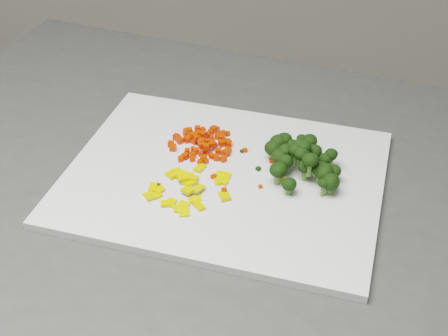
# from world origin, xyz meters

# --- Properties ---
(cutting_board) EXTENTS (0.45, 0.37, 0.01)m
(cutting_board) POSITION_xyz_m (0.30, 0.09, 0.91)
(cutting_board) COLOR silver
(cutting_board) RESTS_ON counter_block
(carrot_pile) EXTENTS (0.09, 0.09, 0.03)m
(carrot_pile) POSITION_xyz_m (0.26, 0.15, 0.92)
(carrot_pile) COLOR red
(carrot_pile) RESTS_ON cutting_board
(pepper_pile) EXTENTS (0.11, 0.11, 0.01)m
(pepper_pile) POSITION_xyz_m (0.27, 0.05, 0.92)
(pepper_pile) COLOR #E0BD0B
(pepper_pile) RESTS_ON cutting_board
(broccoli_pile) EXTENTS (0.11, 0.11, 0.05)m
(broccoli_pile) POSITION_xyz_m (0.40, 0.11, 0.94)
(broccoli_pile) COLOR black
(broccoli_pile) RESTS_ON cutting_board
(carrot_cube_0) EXTENTS (0.01, 0.01, 0.01)m
(carrot_cube_0) POSITION_xyz_m (0.27, 0.18, 0.91)
(carrot_cube_0) COLOR red
(carrot_cube_0) RESTS_ON carrot_pile
(carrot_cube_1) EXTENTS (0.01, 0.01, 0.01)m
(carrot_cube_1) POSITION_xyz_m (0.27, 0.13, 0.92)
(carrot_cube_1) COLOR red
(carrot_cube_1) RESTS_ON carrot_pile
(carrot_cube_2) EXTENTS (0.01, 0.01, 0.01)m
(carrot_cube_2) POSITION_xyz_m (0.28, 0.15, 0.91)
(carrot_cube_2) COLOR red
(carrot_cube_2) RESTS_ON carrot_pile
(carrot_cube_3) EXTENTS (0.01, 0.01, 0.01)m
(carrot_cube_3) POSITION_xyz_m (0.25, 0.13, 0.91)
(carrot_cube_3) COLOR red
(carrot_cube_3) RESTS_ON carrot_pile
(carrot_cube_4) EXTENTS (0.01, 0.01, 0.01)m
(carrot_cube_4) POSITION_xyz_m (0.30, 0.16, 0.91)
(carrot_cube_4) COLOR red
(carrot_cube_4) RESTS_ON carrot_pile
(carrot_cube_5) EXTENTS (0.01, 0.01, 0.01)m
(carrot_cube_5) POSITION_xyz_m (0.24, 0.17, 0.91)
(carrot_cube_5) COLOR red
(carrot_cube_5) RESTS_ON carrot_pile
(carrot_cube_6) EXTENTS (0.01, 0.01, 0.01)m
(carrot_cube_6) POSITION_xyz_m (0.26, 0.14, 0.92)
(carrot_cube_6) COLOR red
(carrot_cube_6) RESTS_ON carrot_pile
(carrot_cube_7) EXTENTS (0.01, 0.01, 0.01)m
(carrot_cube_7) POSITION_xyz_m (0.27, 0.14, 0.92)
(carrot_cube_7) COLOR red
(carrot_cube_7) RESTS_ON carrot_pile
(carrot_cube_8) EXTENTS (0.01, 0.01, 0.01)m
(carrot_cube_8) POSITION_xyz_m (0.27, 0.15, 0.92)
(carrot_cube_8) COLOR red
(carrot_cube_8) RESTS_ON carrot_pile
(carrot_cube_9) EXTENTS (0.01, 0.01, 0.01)m
(carrot_cube_9) POSITION_xyz_m (0.30, 0.14, 0.91)
(carrot_cube_9) COLOR red
(carrot_cube_9) RESTS_ON carrot_pile
(carrot_cube_10) EXTENTS (0.01, 0.01, 0.01)m
(carrot_cube_10) POSITION_xyz_m (0.25, 0.15, 0.91)
(carrot_cube_10) COLOR red
(carrot_cube_10) RESTS_ON carrot_pile
(carrot_cube_11) EXTENTS (0.01, 0.01, 0.01)m
(carrot_cube_11) POSITION_xyz_m (0.24, 0.16, 0.91)
(carrot_cube_11) COLOR red
(carrot_cube_11) RESTS_ON carrot_pile
(carrot_cube_12) EXTENTS (0.01, 0.01, 0.01)m
(carrot_cube_12) POSITION_xyz_m (0.26, 0.14, 0.91)
(carrot_cube_12) COLOR red
(carrot_cube_12) RESTS_ON carrot_pile
(carrot_cube_13) EXTENTS (0.01, 0.01, 0.01)m
(carrot_cube_13) POSITION_xyz_m (0.27, 0.14, 0.92)
(carrot_cube_13) COLOR red
(carrot_cube_13) RESTS_ON carrot_pile
(carrot_cube_14) EXTENTS (0.01, 0.01, 0.01)m
(carrot_cube_14) POSITION_xyz_m (0.27, 0.11, 0.91)
(carrot_cube_14) COLOR red
(carrot_cube_14) RESTS_ON carrot_pile
(carrot_cube_15) EXTENTS (0.01, 0.01, 0.01)m
(carrot_cube_15) POSITION_xyz_m (0.29, 0.16, 0.91)
(carrot_cube_15) COLOR red
(carrot_cube_15) RESTS_ON carrot_pile
(carrot_cube_16) EXTENTS (0.01, 0.01, 0.01)m
(carrot_cube_16) POSITION_xyz_m (0.29, 0.15, 0.92)
(carrot_cube_16) COLOR red
(carrot_cube_16) RESTS_ON carrot_pile
(carrot_cube_17) EXTENTS (0.01, 0.01, 0.01)m
(carrot_cube_17) POSITION_xyz_m (0.29, 0.18, 0.91)
(carrot_cube_17) COLOR red
(carrot_cube_17) RESTS_ON carrot_pile
(carrot_cube_18) EXTENTS (0.01, 0.01, 0.01)m
(carrot_cube_18) POSITION_xyz_m (0.26, 0.14, 0.92)
(carrot_cube_18) COLOR red
(carrot_cube_18) RESTS_ON carrot_pile
(carrot_cube_19) EXTENTS (0.01, 0.01, 0.01)m
(carrot_cube_19) POSITION_xyz_m (0.26, 0.11, 0.91)
(carrot_cube_19) COLOR red
(carrot_cube_19) RESTS_ON carrot_pile
(carrot_cube_20) EXTENTS (0.01, 0.01, 0.01)m
(carrot_cube_20) POSITION_xyz_m (0.30, 0.14, 0.91)
(carrot_cube_20) COLOR red
(carrot_cube_20) RESTS_ON carrot_pile
(carrot_cube_21) EXTENTS (0.01, 0.01, 0.01)m
(carrot_cube_21) POSITION_xyz_m (0.27, 0.11, 0.91)
(carrot_cube_21) COLOR red
(carrot_cube_21) RESTS_ON carrot_pile
(carrot_cube_22) EXTENTS (0.01, 0.01, 0.01)m
(carrot_cube_22) POSITION_xyz_m (0.22, 0.16, 0.91)
(carrot_cube_22) COLOR red
(carrot_cube_22) RESTS_ON carrot_pile
(carrot_cube_23) EXTENTS (0.01, 0.01, 0.01)m
(carrot_cube_23) POSITION_xyz_m (0.27, 0.11, 0.92)
(carrot_cube_23) COLOR red
(carrot_cube_23) RESTS_ON carrot_pile
(carrot_cube_24) EXTENTS (0.01, 0.01, 0.01)m
(carrot_cube_24) POSITION_xyz_m (0.25, 0.19, 0.91)
(carrot_cube_24) COLOR red
(carrot_cube_24) RESTS_ON carrot_pile
(carrot_cube_25) EXTENTS (0.01, 0.01, 0.01)m
(carrot_cube_25) POSITION_xyz_m (0.22, 0.16, 0.91)
(carrot_cube_25) COLOR red
(carrot_cube_25) RESTS_ON carrot_pile
(carrot_cube_26) EXTENTS (0.01, 0.01, 0.01)m
(carrot_cube_26) POSITION_xyz_m (0.26, 0.13, 0.91)
(carrot_cube_26) COLOR red
(carrot_cube_26) RESTS_ON carrot_pile
(carrot_cube_27) EXTENTS (0.01, 0.01, 0.01)m
(carrot_cube_27) POSITION_xyz_m (0.25, 0.16, 0.92)
(carrot_cube_27) COLOR red
(carrot_cube_27) RESTS_ON carrot_pile
(carrot_cube_28) EXTENTS (0.01, 0.01, 0.01)m
(carrot_cube_28) POSITION_xyz_m (0.24, 0.11, 0.91)
(carrot_cube_28) COLOR red
(carrot_cube_28) RESTS_ON carrot_pile
(carrot_cube_29) EXTENTS (0.01, 0.01, 0.01)m
(carrot_cube_29) POSITION_xyz_m (0.26, 0.12, 0.91)
(carrot_cube_29) COLOR red
(carrot_cube_29) RESTS_ON carrot_pile
(carrot_cube_30) EXTENTS (0.01, 0.01, 0.01)m
(carrot_cube_30) POSITION_xyz_m (0.26, 0.16, 0.92)
(carrot_cube_30) COLOR red
(carrot_cube_30) RESTS_ON carrot_pile
(carrot_cube_31) EXTENTS (0.01, 0.01, 0.01)m
(carrot_cube_31) POSITION_xyz_m (0.30, 0.14, 0.91)
(carrot_cube_31) COLOR red
(carrot_cube_31) RESTS_ON carrot_pile
(carrot_cube_32) EXTENTS (0.01, 0.01, 0.01)m
(carrot_cube_32) POSITION_xyz_m (0.29, 0.12, 0.91)
(carrot_cube_32) COLOR red
(carrot_cube_32) RESTS_ON carrot_pile
(carrot_cube_33) EXTENTS (0.01, 0.01, 0.01)m
(carrot_cube_33) POSITION_xyz_m (0.28, 0.14, 0.92)
(carrot_cube_33) COLOR red
(carrot_cube_33) RESTS_ON carrot_pile
(carrot_cube_34) EXTENTS (0.01, 0.01, 0.01)m
(carrot_cube_34) POSITION_xyz_m (0.26, 0.16, 0.92)
(carrot_cube_34) COLOR red
(carrot_cube_34) RESTS_ON carrot_pile
(carrot_cube_35) EXTENTS (0.01, 0.01, 0.01)m
(carrot_cube_35) POSITION_xyz_m (0.25, 0.15, 0.92)
(carrot_cube_35) COLOR red
(carrot_cube_35) RESTS_ON carrot_pile
(carrot_cube_36) EXTENTS (0.01, 0.01, 0.01)m
(carrot_cube_36) POSITION_xyz_m (0.22, 0.14, 0.91)
(carrot_cube_36) COLOR red
(carrot_cube_36) RESTS_ON carrot_pile
(carrot_cube_37) EXTENTS (0.01, 0.01, 0.01)m
(carrot_cube_37) POSITION_xyz_m (0.26, 0.18, 0.91)
(carrot_cube_37) COLOR red
(carrot_cube_37) RESTS_ON carrot_pile
(carrot_cube_38) EXTENTS (0.01, 0.01, 0.01)m
(carrot_cube_38) POSITION_xyz_m (0.27, 0.13, 0.91)
(carrot_cube_38) COLOR red
(carrot_cube_38) RESTS_ON carrot_pile
(carrot_cube_39) EXTENTS (0.01, 0.01, 0.01)m
(carrot_cube_39) POSITION_xyz_m (0.27, 0.14, 0.91)
(carrot_cube_39) COLOR red
(carrot_cube_39) RESTS_ON carrot_pile
(carrot_cube_40) EXTENTS (0.01, 0.01, 0.01)m
(carrot_cube_40) POSITION_xyz_m (0.27, 0.13, 0.91)
(carrot_cube_40) COLOR red
(carrot_cube_40) RESTS_ON carrot_pile
(carrot_cube_41) EXTENTS (0.01, 0.01, 0.01)m
(carrot_cube_41) POSITION_xyz_m (0.26, 0.15, 0.92)
(carrot_cube_41) COLOR red
(carrot_cube_41) RESTS_ON carrot_pile
(carrot_cube_42) EXTENTS (0.01, 0.01, 0.01)m
(carrot_cube_42) POSITION_xyz_m (0.25, 0.16, 0.91)
(carrot_cube_42) COLOR red
(carrot_cube_42) RESTS_ON carrot_pile
(carrot_cube_43) EXTENTS (0.01, 0.01, 0.01)m
(carrot_cube_43) POSITION_xyz_m (0.28, 0.19, 0.91)
(carrot_cube_43) COLOR red
(carrot_cube_43) RESTS_ON carrot_pile
(carrot_cube_44) EXTENTS (0.01, 0.01, 0.01)m
(carrot_cube_44) POSITION_xyz_m (0.25, 0.12, 0.91)
(carrot_cube_44) COLOR red
(carrot_cube_44) RESTS_ON carrot_pile
(carrot_cube_45) EXTENTS (0.01, 0.01, 0.01)m
(carrot_cube_45) POSITION_xyz_m (0.29, 0.16, 0.91)
(carrot_cube_45) COLOR red
(carrot_cube_45) RESTS_ON carrot_pile
(carrot_cube_46) EXTENTS (0.01, 0.01, 0.01)m
(carrot_cube_46) POSITION_xyz_m (0.27, 0.15, 0.92)
(carrot_cube_46) COLOR red
(carrot_cube_46) RESTS_ON carrot_pile
(carrot_cube_47) EXTENTS (0.01, 0.01, 0.01)m
(carrot_cube_47) POSITION_xyz_m (0.28, 0.14, 0.92)
(carrot_cube_47) COLOR red
(carrot_cube_47) RESTS_ON carrot_pile
(carrot_cube_48) EXTENTS (0.01, 0.01, 0.01)m
(carrot_cube_48) POSITION_xyz_m (0.24, 0.18, 0.92)
(carrot_cube_48) COLOR red
(carrot_cube_48) RESTS_ON carrot_pile
(carrot_cube_49) EXTENTS (0.01, 0.01, 0.01)m
(carrot_cube_49) POSITION_xyz_m (0.30, 0.13, 0.91)
(carrot_cube_49) COLOR red
(carrot_cube_49) RESTS_ON carrot_pile
(carrot_cube_50) EXTENTS (0.01, 0.01, 0.01)m
(carrot_cube_50) POSITION_xyz_m (0.28, 0.14, 0.92)
(carrot_cube_50) COLOR red
(carrot_cube_50) RESTS_ON carrot_pile
(carrot_cube_51) EXTENTS (0.01, 0.01, 0.01)m
(carrot_cube_51) POSITION_xyz_m (0.24, 0.16, 0.92)
(carrot_cube_51) COLOR red
(carrot_cube_51) RESTS_ON carrot_pile
(carrot_cube_52) EXTENTS (0.01, 0.01, 0.01)m
(carrot_cube_52) POSITION_xyz_m (0.25, 0.17, 0.91)
(carrot_cube_52) COLOR red
(carrot_cube_52) RESTS_ON carrot_pile
(carrot_cube_53) EXTENTS (0.01, 0.01, 0.01)m
(carrot_cube_53) POSITION_xyz_m (0.28, 0.19, 0.91)
(carrot_cube_53) COLOR red
(carrot_cube_53) RESTS_ON carrot_pile
(carrot_cube_54) EXTENTS (0.01, 0.01, 0.01)m
(carrot_cube_54) POSITION_xyz_m (0.27, 0.13, 0.92)
(carrot_cube_54) COLOR red
(carrot_cube_54) RESTS_ON carrot_pile
(carrot_cube_55) EXTENTS (0.01, 0.01, 0.01)m
(carrot_cube_55) POSITION_xyz_m (0.30, 0.13, 0.92)
(carrot_cube_55) COLOR red
(carrot_cube_55) RESTS_ON carrot_pile
(carrot_cube_56) EXTENTS (0.01, 0.01, 0.01)m
(carrot_cube_56) POSITION_xyz_m (0.24, 0.11, 0.91)
(carrot_cube_56) COLOR red
(carrot_cube_56) RESTS_ON carrot_pile
(carrot_cube_57) EXTENTS (0.01, 0.01, 0.01)m
(carrot_cube_57) POSITION_xyz_m (0.27, 0.17, 0.91)
(carrot_cube_57) COLOR red
(carrot_cube_57) RESTS_ON carrot_pile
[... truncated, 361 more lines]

